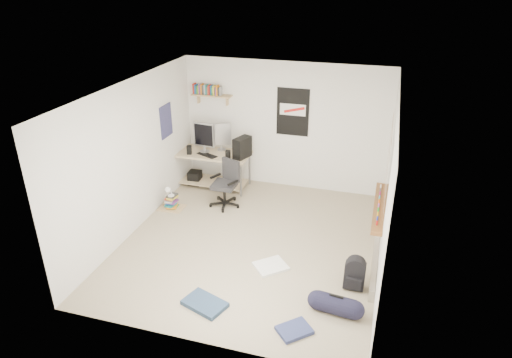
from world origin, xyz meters
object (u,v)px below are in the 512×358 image
(duffel_bag, at_px, (336,304))
(book_stack, at_px, (171,201))
(office_chair, at_px, (224,182))
(desk, at_px, (211,169))
(backpack, at_px, (355,276))

(duffel_bag, bearing_deg, book_stack, 156.00)
(office_chair, height_order, duffel_bag, office_chair)
(duffel_bag, relative_size, book_stack, 1.26)
(duffel_bag, bearing_deg, office_chair, 142.20)
(duffel_bag, height_order, book_stack, duffel_bag)
(desk, relative_size, office_chair, 1.79)
(desk, xyz_separation_m, duffel_bag, (2.91, -3.06, -0.22))
(duffel_bag, bearing_deg, backpack, 80.01)
(office_chair, distance_m, book_stack, 1.04)
(desk, bearing_deg, backpack, -58.48)
(duffel_bag, bearing_deg, desk, 140.52)
(office_chair, bearing_deg, duffel_bag, -20.60)
(backpack, bearing_deg, desk, 142.60)
(backpack, bearing_deg, book_stack, 159.55)
(office_chair, xyz_separation_m, duffel_bag, (2.36, -2.34, -0.35))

